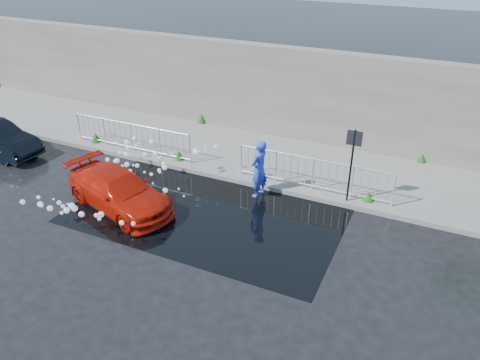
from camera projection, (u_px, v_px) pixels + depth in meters
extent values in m
plane|color=black|center=(178.00, 224.00, 13.60)|extent=(90.00, 90.00, 0.00)
cube|color=slate|center=(247.00, 154.00, 17.54)|extent=(30.00, 4.00, 0.15)
cube|color=slate|center=(224.00, 177.00, 15.95)|extent=(30.00, 0.25, 0.16)
cube|color=#5D584E|center=(271.00, 90.00, 18.42)|extent=(30.00, 0.60, 3.50)
cube|color=black|center=(209.00, 211.00, 14.21)|extent=(8.00, 5.00, 0.01)
cylinder|color=black|center=(351.00, 169.00, 13.92)|extent=(0.06, 0.06, 2.50)
cube|color=black|center=(355.00, 138.00, 13.44)|extent=(0.45, 0.04, 0.45)
cylinder|color=silver|center=(79.00, 126.00, 18.32)|extent=(0.05, 0.05, 1.10)
cylinder|color=silver|center=(190.00, 149.00, 16.48)|extent=(0.05, 0.05, 1.10)
cylinder|color=silver|center=(130.00, 124.00, 17.15)|extent=(5.00, 0.04, 0.04)
cylinder|color=silver|center=(133.00, 147.00, 17.61)|extent=(5.00, 0.04, 0.04)
cylinder|color=silver|center=(241.00, 159.00, 15.75)|extent=(0.05, 0.05, 1.10)
cylinder|color=silver|center=(394.00, 190.00, 13.91)|extent=(0.05, 0.05, 1.10)
cylinder|color=silver|center=(314.00, 159.00, 14.58)|extent=(5.00, 0.04, 0.04)
cylinder|color=silver|center=(312.00, 186.00, 15.03)|extent=(5.00, 0.04, 0.04)
cone|color=#174211|center=(96.00, 137.00, 18.28)|extent=(0.40, 0.40, 0.37)
cone|color=#174211|center=(179.00, 155.00, 16.89)|extent=(0.36, 0.36, 0.34)
cone|color=#174211|center=(261.00, 171.00, 15.68)|extent=(0.44, 0.44, 0.45)
cone|color=#174211|center=(369.00, 196.00, 14.40)|extent=(0.38, 0.38, 0.29)
cone|color=#174211|center=(202.00, 118.00, 20.02)|extent=(0.42, 0.42, 0.41)
cone|color=#174211|center=(422.00, 158.00, 16.74)|extent=(0.34, 0.34, 0.32)
sphere|color=white|center=(144.00, 172.00, 15.38)|extent=(0.08, 0.08, 0.08)
sphere|color=white|center=(133.00, 175.00, 15.59)|extent=(0.15, 0.15, 0.15)
sphere|color=white|center=(133.00, 165.00, 15.50)|extent=(0.08, 0.08, 0.08)
sphere|color=white|center=(145.00, 154.00, 15.88)|extent=(0.10, 0.10, 0.10)
sphere|color=white|center=(144.00, 155.00, 16.03)|extent=(0.06, 0.06, 0.06)
sphere|color=white|center=(117.00, 143.00, 16.47)|extent=(0.11, 0.11, 0.11)
sphere|color=white|center=(195.00, 152.00, 15.46)|extent=(0.18, 0.18, 0.18)
sphere|color=white|center=(107.00, 159.00, 15.95)|extent=(0.14, 0.14, 0.14)
sphere|color=white|center=(127.00, 164.00, 15.74)|extent=(0.17, 0.17, 0.17)
sphere|color=white|center=(159.00, 170.00, 15.40)|extent=(0.12, 0.12, 0.12)
sphere|color=white|center=(137.00, 166.00, 15.66)|extent=(0.14, 0.14, 0.14)
sphere|color=white|center=(196.00, 151.00, 15.73)|extent=(0.15, 0.15, 0.15)
sphere|color=white|center=(134.00, 137.00, 16.79)|extent=(0.10, 0.10, 0.10)
sphere|color=white|center=(109.00, 166.00, 15.98)|extent=(0.15, 0.15, 0.15)
sphere|color=white|center=(206.00, 151.00, 15.62)|extent=(0.07, 0.07, 0.07)
sphere|color=white|center=(134.00, 138.00, 16.62)|extent=(0.13, 0.13, 0.13)
sphere|color=white|center=(136.00, 146.00, 16.24)|extent=(0.10, 0.10, 0.10)
sphere|color=white|center=(171.00, 153.00, 15.76)|extent=(0.07, 0.07, 0.07)
sphere|color=white|center=(159.00, 157.00, 15.77)|extent=(0.11, 0.11, 0.11)
sphere|color=white|center=(127.00, 155.00, 16.12)|extent=(0.16, 0.16, 0.16)
sphere|color=white|center=(128.00, 148.00, 16.35)|extent=(0.13, 0.13, 0.13)
sphere|color=white|center=(130.00, 171.00, 15.63)|extent=(0.15, 0.15, 0.15)
sphere|color=white|center=(115.00, 161.00, 16.07)|extent=(0.14, 0.14, 0.14)
sphere|color=white|center=(153.00, 183.00, 15.11)|extent=(0.07, 0.07, 0.07)
sphere|color=white|center=(151.00, 174.00, 15.31)|extent=(0.12, 0.12, 0.12)
sphere|color=white|center=(120.00, 153.00, 16.13)|extent=(0.12, 0.12, 0.12)
sphere|color=white|center=(179.00, 189.00, 14.61)|extent=(0.07, 0.07, 0.07)
sphere|color=white|center=(124.00, 153.00, 15.95)|extent=(0.08, 0.08, 0.08)
sphere|color=white|center=(122.00, 166.00, 15.79)|extent=(0.11, 0.11, 0.11)
sphere|color=white|center=(151.00, 141.00, 16.56)|extent=(0.17, 0.17, 0.17)
sphere|color=white|center=(216.00, 146.00, 15.65)|extent=(0.12, 0.12, 0.12)
sphere|color=white|center=(160.00, 172.00, 15.36)|extent=(0.10, 0.10, 0.10)
sphere|color=white|center=(198.00, 152.00, 15.71)|extent=(0.09, 0.09, 0.09)
sphere|color=white|center=(165.00, 167.00, 15.26)|extent=(0.18, 0.18, 0.18)
sphere|color=white|center=(165.00, 190.00, 14.87)|extent=(0.17, 0.17, 0.17)
sphere|color=white|center=(127.00, 142.00, 16.69)|extent=(0.16, 0.16, 0.16)
sphere|color=white|center=(139.00, 143.00, 16.46)|extent=(0.08, 0.08, 0.08)
sphere|color=white|center=(110.00, 168.00, 15.81)|extent=(0.08, 0.08, 0.08)
sphere|color=white|center=(204.00, 147.00, 15.92)|extent=(0.07, 0.07, 0.07)
sphere|color=white|center=(122.00, 167.00, 15.57)|extent=(0.11, 0.11, 0.11)
sphere|color=white|center=(184.00, 196.00, 14.54)|extent=(0.07, 0.07, 0.07)
sphere|color=white|center=(155.00, 153.00, 15.72)|extent=(0.15, 0.15, 0.15)
sphere|color=white|center=(163.00, 164.00, 15.27)|extent=(0.13, 0.13, 0.13)
sphere|color=white|center=(195.00, 149.00, 15.73)|extent=(0.10, 0.10, 0.10)
sphere|color=white|center=(133.00, 185.00, 15.08)|extent=(0.08, 0.08, 0.08)
sphere|color=white|center=(117.00, 161.00, 15.94)|extent=(0.18, 0.18, 0.18)
sphere|color=white|center=(62.00, 213.00, 12.48)|extent=(0.10, 0.10, 0.10)
sphere|color=white|center=(75.00, 208.00, 12.83)|extent=(0.18, 0.18, 0.18)
sphere|color=white|center=(59.00, 203.00, 13.83)|extent=(0.14, 0.14, 0.14)
sphere|color=white|center=(67.00, 210.00, 12.77)|extent=(0.17, 0.17, 0.17)
sphere|color=white|center=(23.00, 202.00, 12.90)|extent=(0.15, 0.15, 0.15)
sphere|color=white|center=(40.00, 204.00, 12.73)|extent=(0.16, 0.16, 0.16)
sphere|color=white|center=(63.00, 206.00, 12.47)|extent=(0.11, 0.11, 0.11)
sphere|color=white|center=(122.00, 223.00, 11.98)|extent=(0.13, 0.13, 0.13)
sphere|color=white|center=(50.00, 208.00, 12.67)|extent=(0.16, 0.16, 0.16)
sphere|color=white|center=(54.00, 199.00, 13.26)|extent=(0.07, 0.07, 0.07)
sphere|color=white|center=(81.00, 214.00, 12.47)|extent=(0.16, 0.16, 0.16)
sphere|color=white|center=(81.00, 213.00, 12.74)|extent=(0.08, 0.08, 0.08)
sphere|color=white|center=(96.00, 215.00, 12.92)|extent=(0.13, 0.13, 0.13)
sphere|color=white|center=(99.00, 219.00, 12.02)|extent=(0.10, 0.10, 0.10)
sphere|color=white|center=(41.00, 206.00, 12.69)|extent=(0.10, 0.10, 0.10)
sphere|color=white|center=(68.00, 204.00, 13.26)|extent=(0.07, 0.07, 0.07)
sphere|color=white|center=(72.00, 206.00, 12.65)|extent=(0.18, 0.18, 0.18)
sphere|color=white|center=(38.00, 197.00, 13.21)|extent=(0.11, 0.11, 0.11)
sphere|color=white|center=(101.00, 214.00, 13.06)|extent=(0.17, 0.17, 0.17)
sphere|color=white|center=(133.00, 223.00, 12.34)|extent=(0.12, 0.12, 0.12)
imported|color=#B71607|center=(119.00, 191.00, 14.14)|extent=(4.23, 2.69, 1.14)
imported|color=blue|center=(259.00, 169.00, 14.57)|extent=(0.60, 0.78, 1.90)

